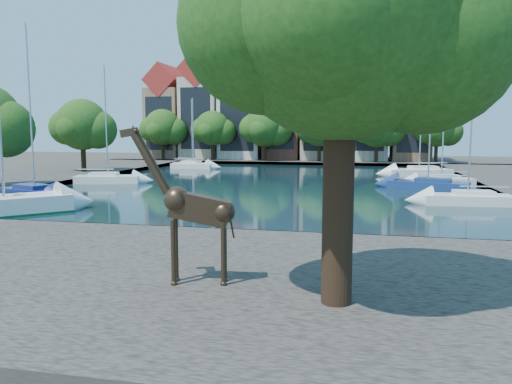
{
  "coord_description": "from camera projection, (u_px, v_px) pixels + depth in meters",
  "views": [
    {
      "loc": [
        8.08,
        -21.83,
        5.02
      ],
      "look_at": [
        3.85,
        -2.0,
        2.48
      ],
      "focal_mm": 35.0,
      "sensor_mm": 36.0,
      "label": 1
    }
  ],
  "objects": [
    {
      "name": "sailboat_right_a",
      "position": [
        468.0,
        197.0,
        33.03
      ],
      "size": [
        5.79,
        2.38,
        9.34
      ],
      "color": "silver",
      "rests_on": "water_basin"
    },
    {
      "name": "townhouse_center",
      "position": [
        284.0,
        108.0,
        77.6
      ],
      "size": [
        5.44,
        9.18,
        16.93
      ],
      "color": "brown",
      "rests_on": "far_quay"
    },
    {
      "name": "townhouse_east_inner",
      "position": [
        323.0,
        112.0,
        76.44
      ],
      "size": [
        5.94,
        9.18,
        15.79
      ],
      "color": "tan",
      "rests_on": "far_quay"
    },
    {
      "name": "giraffe_statue",
      "position": [
        191.0,
        208.0,
        14.52
      ],
      "size": [
        3.21,
        0.92,
        4.59
      ],
      "color": "#332519",
      "rests_on": "near_quay"
    },
    {
      "name": "left_quay",
      "position": [
        37.0,
        176.0,
        51.9
      ],
      "size": [
        14.0,
        52.0,
        0.5
      ],
      "primitive_type": "cube",
      "color": "#4F4B44",
      "rests_on": "ground"
    },
    {
      "name": "townhouse_west_mid",
      "position": [
        204.0,
        110.0,
        80.3
      ],
      "size": [
        5.94,
        9.18,
        16.79
      ],
      "color": "beige",
      "rests_on": "far_quay"
    },
    {
      "name": "sailboat_left_d",
      "position": [
        194.0,
        164.0,
        64.44
      ],
      "size": [
        5.7,
        3.17,
        8.98
      ],
      "color": "silver",
      "rests_on": "water_basin"
    },
    {
      "name": "sailboat_right_c",
      "position": [
        441.0,
        180.0,
        44.22
      ],
      "size": [
        5.71,
        2.77,
        8.99
      ],
      "color": "silver",
      "rests_on": "water_basin"
    },
    {
      "name": "near_quay",
      "position": [
        112.0,
        273.0,
        16.65
      ],
      "size": [
        50.0,
        14.0,
        0.5
      ],
      "primitive_type": "cube",
      "color": "#4F4B44",
      "rests_on": "ground"
    },
    {
      "name": "side_tree_left_far",
      "position": [
        83.0,
        126.0,
        54.5
      ],
      "size": [
        7.28,
        5.6,
        7.88
      ],
      "color": "#332114",
      "rests_on": "left_quay"
    },
    {
      "name": "townhouse_east_mid",
      "position": [
        366.0,
        109.0,
        75.05
      ],
      "size": [
        6.43,
        9.18,
        16.65
      ],
      "color": "beige",
      "rests_on": "far_quay"
    },
    {
      "name": "far_tree_mid_west",
      "position": [
        266.0,
        128.0,
        73.04
      ],
      "size": [
        7.8,
        6.0,
        8.0
      ],
      "color": "#332114",
      "rests_on": "far_quay"
    },
    {
      "name": "far_tree_far_west",
      "position": [
        163.0,
        129.0,
        76.36
      ],
      "size": [
        7.28,
        5.6,
        7.68
      ],
      "color": "#332114",
      "rests_on": "far_quay"
    },
    {
      "name": "water_basin",
      "position": [
        273.0,
        183.0,
        46.76
      ],
      "size": [
        38.0,
        50.0,
        0.08
      ],
      "primitive_type": "cube",
      "color": "black",
      "rests_on": "ground"
    },
    {
      "name": "sailboat_right_b",
      "position": [
        428.0,
        183.0,
        41.39
      ],
      "size": [
        6.68,
        4.07,
        10.13
      ],
      "color": "navy",
      "rests_on": "water_basin"
    },
    {
      "name": "far_tree_far_east",
      "position": [
        438.0,
        129.0,
        68.11
      ],
      "size": [
        6.76,
        5.2,
        7.36
      ],
      "color": "#332114",
      "rests_on": "far_quay"
    },
    {
      "name": "far_quay",
      "position": [
        309.0,
        160.0,
        77.79
      ],
      "size": [
        60.0,
        16.0,
        0.5
      ],
      "primitive_type": "cube",
      "color": "#4F4B44",
      "rests_on": "ground"
    },
    {
      "name": "sailboat_right_d",
      "position": [
        419.0,
        171.0,
        53.25
      ],
      "size": [
        6.97,
        3.96,
        8.96
      ],
      "color": "white",
      "rests_on": "water_basin"
    },
    {
      "name": "plane_tree",
      "position": [
        347.0,
        21.0,
        12.21
      ],
      "size": [
        8.32,
        6.4,
        10.62
      ],
      "color": "#332114",
      "rests_on": "near_quay"
    },
    {
      "name": "far_tree_east",
      "position": [
        378.0,
        128.0,
        69.74
      ],
      "size": [
        7.54,
        5.8,
        7.84
      ],
      "color": "#332114",
      "rests_on": "far_quay"
    },
    {
      "name": "townhouse_west_inner",
      "position": [
        244.0,
        115.0,
        79.07
      ],
      "size": [
        6.43,
        9.18,
        15.15
      ],
      "color": "silver",
      "rests_on": "far_quay"
    },
    {
      "name": "sailboat_left_c",
      "position": [
        108.0,
        177.0,
        46.32
      ],
      "size": [
        6.15,
        3.43,
        10.68
      ],
      "color": "white",
      "rests_on": "water_basin"
    },
    {
      "name": "townhouse_west_end",
      "position": [
        169.0,
        115.0,
        81.65
      ],
      "size": [
        5.44,
        9.18,
        14.93
      ],
      "color": "#966D52",
      "rests_on": "far_quay"
    },
    {
      "name": "sailboat_left_b",
      "position": [
        35.0,
        191.0,
        35.97
      ],
      "size": [
        6.25,
        4.08,
        12.33
      ],
      "color": "navy",
      "rests_on": "water_basin"
    },
    {
      "name": "sailboat_left_e",
      "position": [
        193.0,
        165.0,
        63.93
      ],
      "size": [
        5.51,
        2.18,
        8.83
      ],
      "color": "silver",
      "rests_on": "water_basin"
    },
    {
      "name": "far_tree_mid_east",
      "position": [
        320.0,
        129.0,
        71.41
      ],
      "size": [
        7.02,
        5.4,
        7.52
      ],
      "color": "#332114",
      "rests_on": "far_quay"
    },
    {
      "name": "far_tree_west",
      "position": [
        213.0,
        129.0,
        74.72
      ],
      "size": [
        6.76,
        5.2,
        7.36
      ],
      "color": "#332114",
      "rests_on": "far_quay"
    },
    {
      "name": "ground",
      "position": [
        185.0,
        237.0,
        23.48
      ],
      "size": [
        160.0,
        160.0,
        0.0
      ],
      "primitive_type": "plane",
      "color": "#38332B",
      "rests_on": "ground"
    },
    {
      "name": "townhouse_east_end",
      "position": [
        411.0,
        116.0,
        73.83
      ],
      "size": [
        5.44,
        9.18,
        14.43
      ],
      "color": "brown",
      "rests_on": "far_quay"
    }
  ]
}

